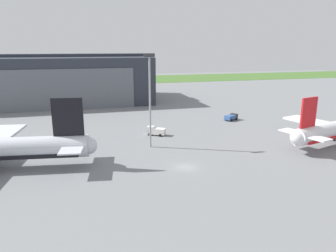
% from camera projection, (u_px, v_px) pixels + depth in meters
% --- Properties ---
extents(ground_plane, '(440.00, 440.00, 0.00)m').
position_uv_depth(ground_plane, '(186.00, 167.00, 62.60)').
color(ground_plane, slate).
extents(grass_field_strip, '(440.00, 56.00, 0.08)m').
position_uv_depth(grass_field_strip, '(108.00, 80.00, 225.52)').
color(grass_field_strip, '#466C2E').
rests_on(grass_field_strip, ground_plane).
extents(maintenance_hangar, '(74.49, 41.33, 20.20)m').
position_uv_depth(maintenance_hangar, '(60.00, 79.00, 135.14)').
color(maintenance_hangar, '#2D333D').
rests_on(maintenance_hangar, ground_plane).
extents(fuel_bowser, '(5.27, 4.43, 2.34)m').
position_uv_depth(fuel_bowser, '(156.00, 131.00, 84.96)').
color(fuel_bowser, silver).
rests_on(fuel_bowser, ground_plane).
extents(stair_truck, '(5.09, 4.15, 1.95)m').
position_uv_depth(stair_truck, '(231.00, 117.00, 102.27)').
color(stair_truck, '#2D2D33').
rests_on(stair_truck, ground_plane).
extents(apron_light_mast, '(2.40, 0.50, 21.66)m').
position_uv_depth(apron_light_mast, '(150.00, 94.00, 72.23)').
color(apron_light_mast, '#99999E').
rests_on(apron_light_mast, ground_plane).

